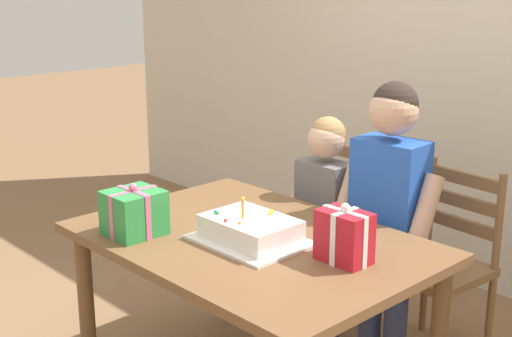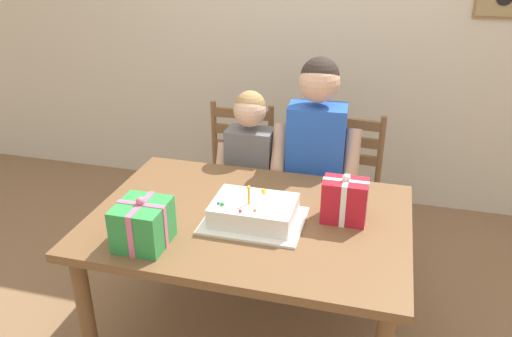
{
  "view_description": "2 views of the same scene",
  "coord_description": "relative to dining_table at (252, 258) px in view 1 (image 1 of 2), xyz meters",
  "views": [
    {
      "loc": [
        1.96,
        -1.84,
        1.78
      ],
      "look_at": [
        -0.04,
        0.06,
        1.01
      ],
      "focal_mm": 49.67,
      "sensor_mm": 36.0,
      "label": 1
    },
    {
      "loc": [
        0.55,
        -1.94,
        1.93
      ],
      "look_at": [
        -0.03,
        0.23,
        0.87
      ],
      "focal_mm": 36.12,
      "sensor_mm": 36.0,
      "label": 2
    }
  ],
  "objects": [
    {
      "name": "child_older",
      "position": [
        0.2,
        0.65,
        0.16
      ],
      "size": [
        0.49,
        0.28,
        1.33
      ],
      "color": "#38426B",
      "rests_on": "ground"
    },
    {
      "name": "gift_box_beside_cake",
      "position": [
        0.41,
        0.08,
        0.19
      ],
      "size": [
        0.2,
        0.13,
        0.23
      ],
      "color": "red",
      "rests_on": "dining_table"
    },
    {
      "name": "chair_right",
      "position": [
        0.34,
        0.88,
        -0.18
      ],
      "size": [
        0.45,
        0.45,
        0.92
      ],
      "color": "brown",
      "rests_on": "ground"
    },
    {
      "name": "back_wall",
      "position": [
        0.0,
        1.76,
        0.65
      ],
      "size": [
        6.4,
        0.11,
        2.6
      ],
      "color": "beige",
      "rests_on": "ground"
    },
    {
      "name": "gift_box_red_large",
      "position": [
        -0.36,
        -0.32,
        0.18
      ],
      "size": [
        0.21,
        0.22,
        0.22
      ],
      "color": "#2D8E42",
      "rests_on": "dining_table"
    },
    {
      "name": "chair_left",
      "position": [
        -0.33,
        0.88,
        -0.18
      ],
      "size": [
        0.42,
        0.42,
        0.92
      ],
      "color": "brown",
      "rests_on": "ground"
    },
    {
      "name": "birthday_cake",
      "position": [
        0.03,
        -0.04,
        0.14
      ],
      "size": [
        0.44,
        0.34,
        0.19
      ],
      "color": "white",
      "rests_on": "dining_table"
    },
    {
      "name": "child_younger",
      "position": [
        -0.18,
        0.65,
        0.03
      ],
      "size": [
        0.4,
        0.23,
        1.12
      ],
      "color": "#38426B",
      "rests_on": "ground"
    },
    {
      "name": "dining_table",
      "position": [
        0.0,
        0.0,
        0.0
      ],
      "size": [
        1.43,
        1.0,
        0.74
      ],
      "color": "brown",
      "rests_on": "ground"
    }
  ]
}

